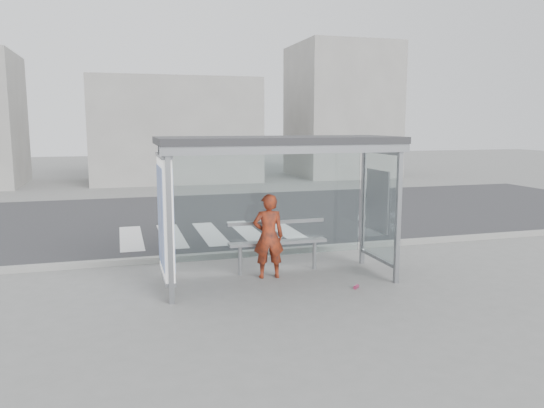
{
  "coord_description": "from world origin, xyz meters",
  "views": [
    {
      "loc": [
        -2.73,
        -8.95,
        2.86
      ],
      "look_at": [
        -0.07,
        0.2,
        1.4
      ],
      "focal_mm": 35.0,
      "sensor_mm": 36.0,
      "label": 1
    }
  ],
  "objects_px": {
    "bus_shelter": "(258,173)",
    "bench": "(278,242)",
    "soda_can": "(356,287)",
    "person": "(268,236)"
  },
  "relations": [
    {
      "from": "bus_shelter",
      "to": "soda_can",
      "type": "distance_m",
      "value": 2.63
    },
    {
      "from": "person",
      "to": "soda_can",
      "type": "xyz_separation_m",
      "value": [
        1.28,
        -1.08,
        -0.76
      ]
    },
    {
      "from": "person",
      "to": "soda_can",
      "type": "height_order",
      "value": "person"
    },
    {
      "from": "bus_shelter",
      "to": "bench",
      "type": "bearing_deg",
      "value": 44.5
    },
    {
      "from": "bus_shelter",
      "to": "person",
      "type": "bearing_deg",
      "value": 39.05
    },
    {
      "from": "bus_shelter",
      "to": "soda_can",
      "type": "bearing_deg",
      "value": -29.79
    },
    {
      "from": "bus_shelter",
      "to": "bench",
      "type": "relative_size",
      "value": 2.21
    },
    {
      "from": "bus_shelter",
      "to": "person",
      "type": "xyz_separation_m",
      "value": [
        0.25,
        0.21,
        -1.19
      ]
    },
    {
      "from": "bus_shelter",
      "to": "soda_can",
      "type": "relative_size",
      "value": 34.84
    },
    {
      "from": "person",
      "to": "bench",
      "type": "xyz_separation_m",
      "value": [
        0.28,
        0.32,
        -0.2
      ]
    }
  ]
}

